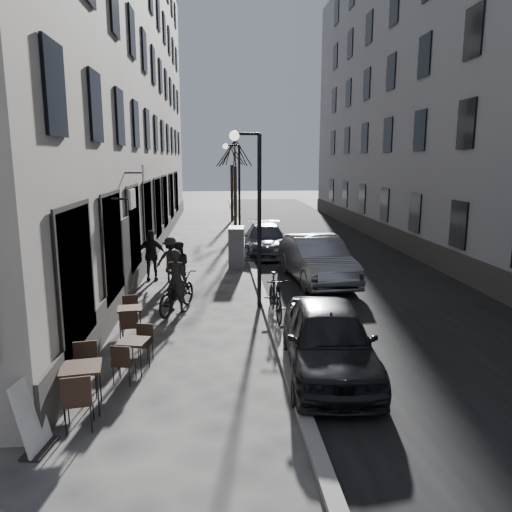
{
  "coord_description": "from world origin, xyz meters",
  "views": [
    {
      "loc": [
        -1.24,
        -8.18,
        4.32
      ],
      "look_at": [
        -0.2,
        4.69,
        1.8
      ],
      "focal_mm": 35.0,
      "sensor_mm": 36.0,
      "label": 1
    }
  ],
  "objects": [
    {
      "name": "pedestrian_near",
      "position": [
        -2.52,
        8.43,
        0.8
      ],
      "size": [
        0.8,
        0.64,
        1.6
      ],
      "primitive_type": "imported",
      "rotation": [
        0.0,
        0.0,
        3.19
      ],
      "color": "black",
      "rests_on": "ground"
    },
    {
      "name": "bistro_set_c",
      "position": [
        -3.4,
        3.84,
        0.44
      ],
      "size": [
        0.66,
        1.47,
        0.85
      ],
      "rotation": [
        0.0,
        0.0,
        0.15
      ],
      "color": "black",
      "rests_on": "ground"
    },
    {
      "name": "building_right",
      "position": [
        9.5,
        16.5,
        8.0
      ],
      "size": [
        4.0,
        35.0,
        16.0
      ],
      "primitive_type": "cube",
      "color": "gray",
      "rests_on": "ground"
    },
    {
      "name": "streetlamp_near",
      "position": [
        -0.17,
        6.0,
        3.16
      ],
      "size": [
        0.9,
        0.28,
        5.09
      ],
      "color": "black",
      "rests_on": "ground"
    },
    {
      "name": "car_mid",
      "position": [
        2.3,
        8.93,
        0.81
      ],
      "size": [
        2.18,
        5.08,
        1.63
      ],
      "primitive_type": "imported",
      "rotation": [
        0.0,
        0.0,
        0.09
      ],
      "color": "gray",
      "rests_on": "ground"
    },
    {
      "name": "utility_cabinet",
      "position": [
        -0.43,
        11.54,
        0.82
      ],
      "size": [
        0.7,
        1.14,
        1.64
      ],
      "primitive_type": "cube",
      "rotation": [
        0.0,
        0.0,
        -0.09
      ],
      "color": "#5C5C5E",
      "rests_on": "ground"
    },
    {
      "name": "moped",
      "position": [
        0.35,
        4.94,
        0.61
      ],
      "size": [
        0.66,
        2.06,
        1.23
      ],
      "primitive_type": "imported",
      "rotation": [
        0.0,
        0.0,
        0.04
      ],
      "color": "black",
      "rests_on": "ground"
    },
    {
      "name": "sign_board",
      "position": [
        -4.02,
        -1.1,
        0.46
      ],
      "size": [
        0.47,
        0.7,
        1.13
      ],
      "rotation": [
        0.0,
        0.0,
        -0.15
      ],
      "color": "black",
      "rests_on": "ground"
    },
    {
      "name": "pedestrian_mid",
      "position": [
        -2.85,
        9.35,
        0.81
      ],
      "size": [
        1.08,
        0.67,
        1.61
      ],
      "primitive_type": "imported",
      "rotation": [
        0.0,
        0.0,
        3.07
      ],
      "color": "#2B2826",
      "rests_on": "ground"
    },
    {
      "name": "tree_far",
      "position": [
        -0.1,
        27.0,
        4.66
      ],
      "size": [
        2.4,
        2.4,
        5.7
      ],
      "color": "black",
      "rests_on": "ground"
    },
    {
      "name": "streetlamp_far",
      "position": [
        -0.17,
        18.0,
        3.16
      ],
      "size": [
        0.9,
        0.28,
        5.09
      ],
      "color": "black",
      "rests_on": "ground"
    },
    {
      "name": "car_near",
      "position": [
        1.0,
        1.26,
        0.73
      ],
      "size": [
        2.08,
        4.44,
        1.47
      ],
      "primitive_type": "imported",
      "rotation": [
        0.0,
        0.0,
        -0.08
      ],
      "color": "black",
      "rests_on": "ground"
    },
    {
      "name": "kerb",
      "position": [
        0.2,
        16.0,
        0.06
      ],
      "size": [
        0.25,
        60.0,
        0.12
      ],
      "primitive_type": "cube",
      "color": "gray",
      "rests_on": "ground"
    },
    {
      "name": "cyclist_rider",
      "position": [
        -2.4,
        5.76,
        0.91
      ],
      "size": [
        0.78,
        0.65,
        1.82
      ],
      "primitive_type": "imported",
      "rotation": [
        0.0,
        0.0,
        2.76
      ],
      "color": "black",
      "rests_on": "ground"
    },
    {
      "name": "bistro_set_b",
      "position": [
        -2.96,
        1.63,
        0.42
      ],
      "size": [
        0.67,
        1.43,
        0.82
      ],
      "rotation": [
        0.0,
        0.0,
        -0.22
      ],
      "color": "black",
      "rests_on": "ground"
    },
    {
      "name": "ground",
      "position": [
        0.0,
        0.0,
        0.0
      ],
      "size": [
        120.0,
        120.0,
        0.0
      ],
      "primitive_type": "plane",
      "color": "#3C3937",
      "rests_on": "ground"
    },
    {
      "name": "car_far",
      "position": [
        1.0,
        14.26,
        0.68
      ],
      "size": [
        2.2,
        4.83,
        1.37
      ],
      "primitive_type": "imported",
      "rotation": [
        0.0,
        0.0,
        -0.06
      ],
      "color": "#3C3E47",
      "rests_on": "ground"
    },
    {
      "name": "pedestrian_far",
      "position": [
        -3.6,
        9.69,
        0.91
      ],
      "size": [
        1.12,
        0.6,
        1.82
      ],
      "primitive_type": "imported",
      "rotation": [
        0.0,
        0.0,
        0.15
      ],
      "color": "black",
      "rests_on": "ground"
    },
    {
      "name": "bicycle",
      "position": [
        -2.4,
        5.76,
        0.56
      ],
      "size": [
        1.47,
        2.25,
        1.11
      ],
      "primitive_type": "imported",
      "rotation": [
        0.0,
        0.0,
        2.76
      ],
      "color": "black",
      "rests_on": "ground"
    },
    {
      "name": "road",
      "position": [
        3.85,
        16.0,
        0.0
      ],
      "size": [
        7.3,
        60.0,
        0.0
      ],
      "primitive_type": "cube",
      "color": "black",
      "rests_on": "ground"
    },
    {
      "name": "tree_near",
      "position": [
        -0.1,
        21.0,
        4.66
      ],
      "size": [
        2.4,
        2.4,
        5.7
      ],
      "color": "black",
      "rests_on": "ground"
    },
    {
      "name": "building_left",
      "position": [
        -6.0,
        16.5,
        8.0
      ],
      "size": [
        4.0,
        35.0,
        16.0
      ],
      "primitive_type": "cube",
      "color": "gray",
      "rests_on": "ground"
    },
    {
      "name": "bistro_set_a",
      "position": [
        -3.6,
        0.07,
        0.5
      ],
      "size": [
        0.77,
        1.7,
        0.97
      ],
      "rotation": [
        0.0,
        0.0,
        0.17
      ],
      "color": "black",
      "rests_on": "ground"
    }
  ]
}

